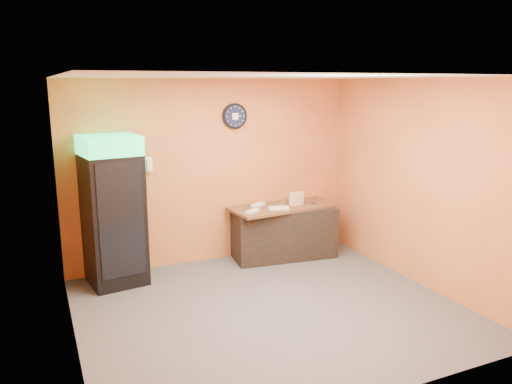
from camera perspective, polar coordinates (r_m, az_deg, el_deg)
floor at (r=6.33m, az=1.55°, el=-13.19°), size 4.50×4.50×0.00m
back_wall at (r=7.68m, az=-4.91°, el=2.33°), size 4.50×0.02×2.80m
left_wall at (r=5.31m, az=-20.81°, el=-2.96°), size 0.02×4.00×2.80m
right_wall at (r=7.12m, az=18.14°, el=0.97°), size 0.02×4.00×2.80m
ceiling at (r=5.71m, az=1.71°, el=13.06°), size 4.50×4.00×0.02m
beverage_cooler at (r=7.02m, az=-16.00°, el=-2.37°), size 0.81×0.82×2.06m
prep_counter at (r=7.99m, az=3.13°, el=-4.61°), size 1.68×0.89×0.80m
wall_clock at (r=7.67m, az=-2.45°, el=8.66°), size 0.39×0.06×0.39m
wall_phone at (r=7.33m, az=-12.23°, el=3.10°), size 0.11×0.10×0.20m
butcher_paper at (r=7.88m, az=3.17°, el=-1.68°), size 1.76×0.89×0.04m
sub_roll_stack at (r=7.90m, az=4.66°, el=-0.76°), size 0.26×0.14×0.20m
wrapped_sandwich_left at (r=7.43m, az=-0.37°, el=-2.22°), size 0.27×0.22×0.04m
wrapped_sandwich_mid at (r=7.62m, az=2.58°, el=-1.85°), size 0.33×0.19×0.04m
wrapped_sandwich_right at (r=7.82m, az=0.25°, el=-1.47°), size 0.29×0.23×0.04m
kitchen_tool at (r=7.93m, az=3.20°, el=-1.22°), size 0.06×0.06×0.06m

